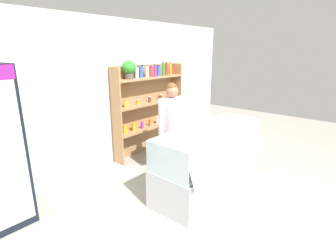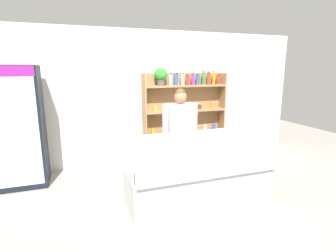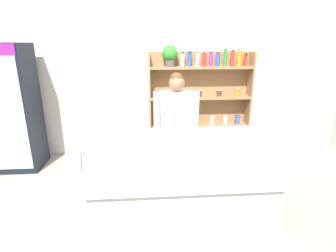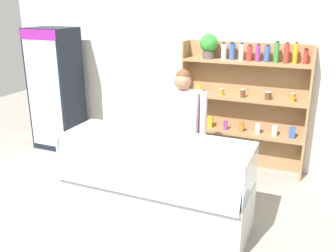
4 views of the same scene
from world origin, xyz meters
name	(u,v)px [view 1 (image 1 of 4)]	position (x,y,z in m)	size (l,w,h in m)	color
ground_plane	(205,192)	(0.00, 0.00, 0.00)	(12.00, 12.00, 0.00)	gray
back_wall	(115,93)	(0.00, 2.08, 1.35)	(6.80, 0.10, 2.70)	white
shelving_unit	(147,101)	(0.65, 1.89, 1.11)	(1.80, 0.29, 1.96)	#9E754C
deli_display_case	(209,170)	(0.15, 0.03, 0.31)	(2.08, 0.80, 1.01)	silver
shop_clerk	(172,122)	(0.17, 0.80, 0.96)	(0.63, 0.25, 1.62)	#2D2D38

